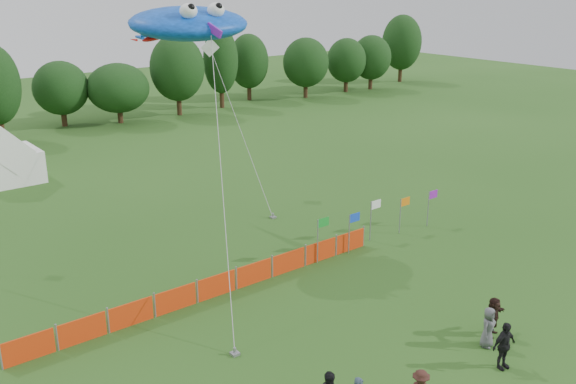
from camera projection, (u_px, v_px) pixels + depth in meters
ground at (394, 375)px, 22.44m from camera, size 160.00×160.00×0.00m
treeline at (24, 88)px, 55.50m from camera, size 104.57×8.78×8.36m
barrier_fence at (216, 286)px, 27.87m from camera, size 17.90×0.06×1.00m
flag_row at (377, 217)px, 33.31m from camera, size 8.73×0.57×2.26m
spectator_d at (504, 346)px, 22.59m from camera, size 1.11×0.58×1.80m
spectator_e at (488, 327)px, 23.98m from camera, size 0.89×0.70×1.59m
spectator_f at (493, 317)px, 24.73m from camera, size 1.56×0.92×1.61m
stingray_kite at (186, 23)px, 31.26m from camera, size 8.27×18.68×12.20m
small_kite_white at (227, 92)px, 39.59m from camera, size 1.67×8.05×9.65m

